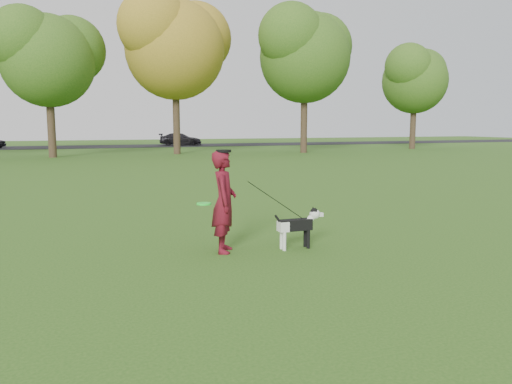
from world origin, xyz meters
name	(u,v)px	position (x,y,z in m)	size (l,w,h in m)	color
ground	(241,244)	(0.00, 0.00, 0.00)	(120.00, 120.00, 0.00)	#285116
road	(106,146)	(0.00, 40.00, 0.01)	(120.00, 7.00, 0.02)	black
man	(224,202)	(-0.42, -0.40, 0.83)	(0.61, 0.40, 1.66)	#540C16
dog	(299,224)	(0.82, -0.61, 0.42)	(0.91, 0.18, 0.69)	black
car_right	(181,139)	(6.96, 40.00, 0.61)	(1.65, 4.05, 1.17)	black
man_held_items	(275,200)	(0.42, -0.53, 0.83)	(1.85, 0.37, 1.21)	#20FF36
tree_row	(91,39)	(-1.43, 26.07, 7.41)	(51.74, 8.86, 12.01)	#38281C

